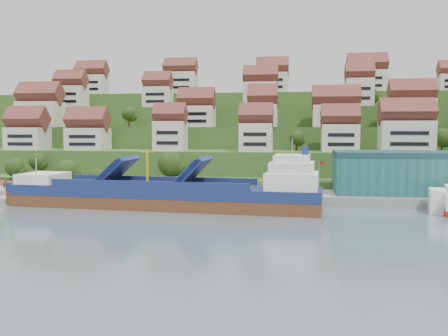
# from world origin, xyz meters

# --- Properties ---
(ground) EXTENTS (300.00, 300.00, 0.00)m
(ground) POSITION_xyz_m (0.00, 0.00, 0.00)
(ground) COLOR slate
(ground) RESTS_ON ground
(quay) EXTENTS (180.00, 14.00, 2.20)m
(quay) POSITION_xyz_m (20.00, 15.00, 1.10)
(quay) COLOR gray
(quay) RESTS_ON ground
(pebble_beach) EXTENTS (45.00, 20.00, 1.00)m
(pebble_beach) POSITION_xyz_m (-58.00, 12.00, 0.50)
(pebble_beach) COLOR gray
(pebble_beach) RESTS_ON ground
(hillside) EXTENTS (260.00, 128.00, 31.00)m
(hillside) POSITION_xyz_m (0.00, 103.55, 10.66)
(hillside) COLOR #2D4C1E
(hillside) RESTS_ON ground
(hillside_village) EXTENTS (158.33, 64.15, 28.40)m
(hillside_village) POSITION_xyz_m (3.67, 60.64, 24.25)
(hillside_village) COLOR beige
(hillside_village) RESTS_ON ground
(hillside_trees) EXTENTS (139.82, 62.89, 29.82)m
(hillside_trees) POSITION_xyz_m (-6.81, 37.28, 13.17)
(hillside_trees) COLOR #294216
(hillside_trees) RESTS_ON ground
(flagpole) EXTENTS (1.28, 0.16, 8.00)m
(flagpole) POSITION_xyz_m (18.11, 10.00, 6.88)
(flagpole) COLOR gray
(flagpole) RESTS_ON quay
(beach_huts) EXTENTS (14.40, 3.70, 2.20)m
(beach_huts) POSITION_xyz_m (-60.00, 10.75, 2.10)
(beach_huts) COLOR white
(beach_huts) RESTS_ON pebble_beach
(cargo_ship) EXTENTS (70.05, 15.80, 15.29)m
(cargo_ship) POSITION_xyz_m (-14.49, 0.78, 2.99)
(cargo_ship) COLOR brown
(cargo_ship) RESTS_ON ground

